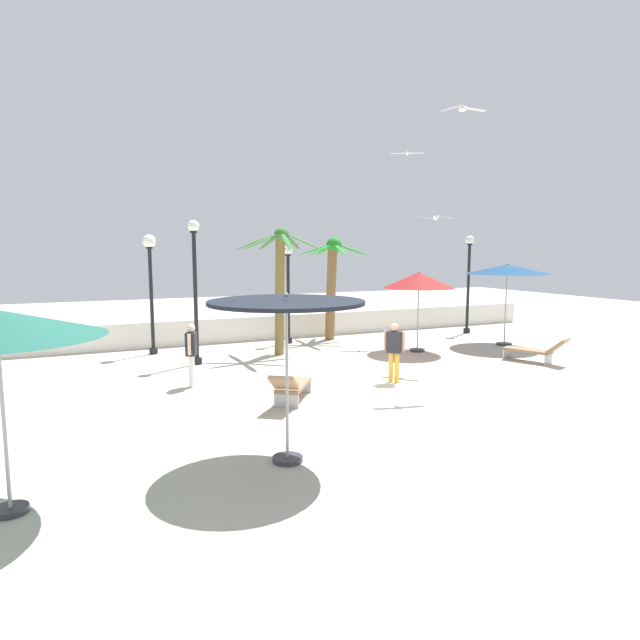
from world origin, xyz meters
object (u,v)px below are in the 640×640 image
Objects in this scene: lamp_post_1 at (195,280)px; seagull_0 at (407,153)px; lamp_post_0 at (150,274)px; seagull_2 at (463,109)px; guest_0 at (394,347)px; patio_umbrella_2 at (507,270)px; patio_umbrella_1 at (286,312)px; lamp_post_3 at (288,286)px; seagull_1 at (435,218)px; lamp_post_2 at (469,275)px; palm_tree_0 at (281,273)px; patio_umbrella_0 at (419,281)px; guest_1 at (191,349)px; palm_tree_1 at (332,275)px; lounge_chair_1 at (535,350)px; lounge_chair_0 at (291,386)px.

seagull_0 reaches higher than lamp_post_1.
lamp_post_0 is 3.31× the size of seagull_2.
seagull_0 reaches higher than guest_0.
patio_umbrella_2 is 1.91× the size of guest_0.
seagull_0 is (8.53, 9.51, 4.54)m from patio_umbrella_1.
lamp_post_1 is (0.98, -2.25, -0.11)m from lamp_post_0.
lamp_post_3 is 6.41m from seagull_1.
lamp_post_2 is at bearing -3.29° from lamp_post_0.
seagull_2 is (6.78, -7.07, 4.27)m from lamp_post_0.
palm_tree_0 reaches higher than lamp_post_3.
lamp_post_3 is at bearing 135.17° from patio_umbrella_0.
seagull_0 is 1.26× the size of seagull_1.
lamp_post_1 is at bearing 171.94° from patio_umbrella_0.
seagull_1 is at bearing -4.15° from guest_1.
lamp_post_1 is at bearing -172.44° from lamp_post_2.
lamp_post_0 is (-3.83, 1.85, -0.04)m from palm_tree_0.
lamp_post_2 reaches higher than patio_umbrella_1.
palm_tree_1 is 2.45× the size of guest_1.
patio_umbrella_1 is at bearing -151.02° from seagull_2.
patio_umbrella_2 is at bearing 21.81° from seagull_1.
patio_umbrella_1 is 13.03m from patio_umbrella_2.
guest_1 is 9.07m from seagull_2.
patio_umbrella_0 reaches higher than guest_0.
lamp_post_1 is 8.72m from seagull_2.
lamp_post_2 is (5.80, -0.91, -0.09)m from palm_tree_1.
seagull_0 is 6.62m from seagull_2.
seagull_1 reaches higher than lamp_post_2.
palm_tree_0 is at bearing 40.80° from guest_1.
lounge_chair_1 is at bearing -15.60° from seagull_1.
lounge_chair_0 is (-9.78, -3.69, -2.33)m from patio_umbrella_2.
seagull_0 is (2.54, -1.12, 4.50)m from palm_tree_1.
palm_tree_1 is at bearing 60.60° from patio_umbrella_1.
guest_1 is at bearing -139.20° from palm_tree_0.
palm_tree_1 is 2.13× the size of lounge_chair_0.
lamp_post_0 is 3.39× the size of seagull_0.
patio_umbrella_2 is at bearing 31.63° from patio_umbrella_1.
seagull_2 reaches higher than palm_tree_0.
lamp_post_2 reaches higher than patio_umbrella_2.
palm_tree_0 is at bearing -172.54° from lamp_post_2.
patio_umbrella_0 is 6.08m from seagull_2.
lounge_chair_0 is at bearing -78.34° from lamp_post_1.
lamp_post_2 is at bearing 30.99° from patio_umbrella_0.
lamp_post_2 is at bearing 48.00° from seagull_2.
seagull_2 is (-5.03, -3.47, 4.20)m from patio_umbrella_2.
lamp_post_1 is 9.47m from seagull_0.
lamp_post_2 is (12.50, -0.72, -0.25)m from lamp_post_0.
guest_0 is at bearing -132.51° from patio_umbrella_0.
lamp_post_2 is 5.63m from seagull_0.
patio_umbrella_0 is 0.66× the size of palm_tree_0.
seagull_0 reaches higher than lamp_post_3.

